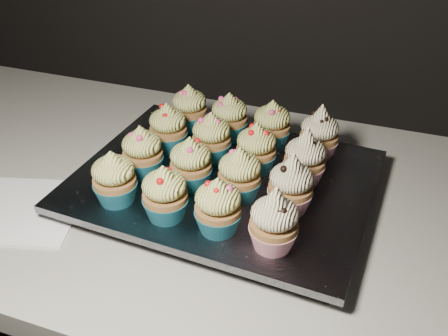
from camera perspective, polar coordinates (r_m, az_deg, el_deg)
name	(u,v)px	position (r m, az deg, el deg)	size (l,w,h in m)	color
worktop	(210,198)	(0.82, -1.61, -3.40)	(2.44, 0.64, 0.04)	beige
napkin	(28,210)	(0.81, -21.54, -4.51)	(0.16, 0.16, 0.00)	white
baking_tray	(224,188)	(0.79, 0.00, -2.35)	(0.41, 0.31, 0.02)	black
foil_lining	(224,180)	(0.78, 0.00, -1.35)	(0.44, 0.35, 0.01)	silver
cupcake_0	(114,179)	(0.72, -12.43, -1.22)	(0.06, 0.06, 0.08)	#1A6A7E
cupcake_1	(165,194)	(0.68, -6.77, -3.00)	(0.06, 0.06, 0.08)	#1A6A7E
cupcake_2	(218,207)	(0.65, -0.69, -4.48)	(0.06, 0.06, 0.08)	#1A6A7E
cupcake_3	(274,222)	(0.63, 5.73, -6.13)	(0.06, 0.06, 0.10)	#AA172D
cupcake_4	(143,152)	(0.77, -9.29, 1.77)	(0.06, 0.06, 0.08)	#1A6A7E
cupcake_5	(191,164)	(0.73, -3.81, 0.45)	(0.06, 0.06, 0.08)	#1A6A7E
cupcake_6	(239,175)	(0.71, 1.78, -0.81)	(0.06, 0.06, 0.08)	#1A6A7E
cupcake_7	(291,186)	(0.69, 7.63, -2.00)	(0.06, 0.06, 0.10)	#AA172D
cupcake_8	(168,128)	(0.83, -6.40, 4.51)	(0.06, 0.06, 0.08)	#1A6A7E
cupcake_9	(212,138)	(0.80, -1.44, 3.44)	(0.06, 0.06, 0.08)	#1A6A7E
cupcake_10	(256,149)	(0.77, 3.69, 2.17)	(0.06, 0.06, 0.08)	#1A6A7E
cupcake_11	(305,159)	(0.75, 9.21, 1.05)	(0.06, 0.06, 0.10)	#AA172D
cupcake_12	(189,109)	(0.89, -3.98, 6.77)	(0.06, 0.06, 0.08)	#1A6A7E
cupcake_13	(229,118)	(0.86, 0.61, 5.79)	(0.06, 0.06, 0.08)	#1A6A7E
cupcake_14	(272,125)	(0.84, 5.48, 4.88)	(0.06, 0.06, 0.08)	#1A6A7E
cupcake_15	(319,134)	(0.82, 10.82, 3.79)	(0.06, 0.06, 0.10)	#AA172D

